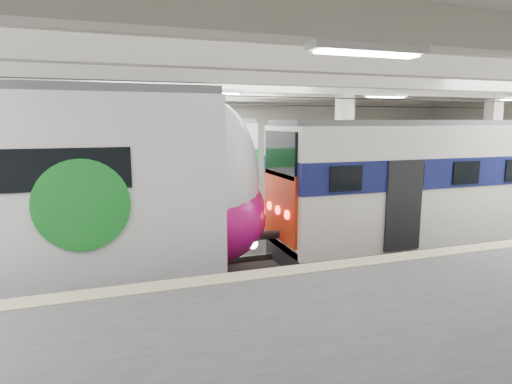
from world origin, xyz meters
name	(u,v)px	position (x,y,z in m)	size (l,w,h in m)	color
station_hall	(257,158)	(0.00, -1.74, 3.24)	(36.00, 24.00, 5.75)	black
older_rer	(455,182)	(7.34, 0.00, 2.15)	(12.26, 2.71, 4.10)	white
far_train	(74,176)	(-4.33, 5.50, 2.15)	(12.95, 2.89, 4.16)	white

